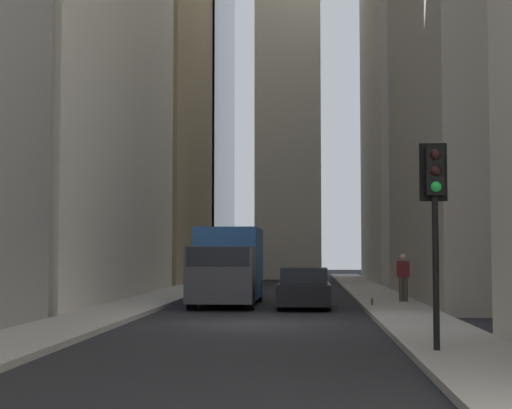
% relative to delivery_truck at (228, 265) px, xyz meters
% --- Properties ---
extents(ground_plane, '(135.00, 135.00, 0.00)m').
position_rel_delivery_truck_xyz_m(ground_plane, '(-7.47, -1.40, -1.46)').
color(ground_plane, black).
extents(sidewalk_right, '(90.00, 2.20, 0.14)m').
position_rel_delivery_truck_xyz_m(sidewalk_right, '(-7.47, 3.10, -1.39)').
color(sidewalk_right, gray).
rests_on(sidewalk_right, ground_plane).
extents(sidewalk_left, '(90.00, 2.20, 0.14)m').
position_rel_delivery_truck_xyz_m(sidewalk_left, '(-7.47, -5.90, -1.39)').
color(sidewalk_left, gray).
rests_on(sidewalk_left, ground_plane).
extents(building_left_far, '(17.21, 10.00, 29.73)m').
position_rel_delivery_truck_xyz_m(building_left_far, '(23.50, -12.00, 13.40)').
color(building_left_far, '#B7B2A5').
rests_on(building_left_far, ground_plane).
extents(building_right_far, '(17.43, 10.00, 29.92)m').
position_rel_delivery_truck_xyz_m(building_right_far, '(22.70, 9.20, 13.50)').
color(building_right_far, '#9E8966').
rests_on(building_right_far, ground_plane).
extents(church_spire, '(5.24, 5.24, 33.11)m').
position_rel_delivery_truck_xyz_m(church_spire, '(30.07, -1.52, 15.78)').
color(church_spire, '#B7B2A5').
rests_on(church_spire, ground_plane).
extents(delivery_truck, '(6.46, 2.25, 2.84)m').
position_rel_delivery_truck_xyz_m(delivery_truck, '(0.00, 0.00, 0.00)').
color(delivery_truck, '#285699').
rests_on(delivery_truck, ground_plane).
extents(sedan_black, '(4.30, 1.78, 1.42)m').
position_rel_delivery_truck_xyz_m(sedan_black, '(-1.33, -2.80, -0.80)').
color(sedan_black, black).
rests_on(sedan_black, ground_plane).
extents(traffic_light_foreground, '(0.43, 0.52, 3.86)m').
position_rel_delivery_truck_xyz_m(traffic_light_foreground, '(-14.23, -5.31, 1.52)').
color(traffic_light_foreground, black).
rests_on(traffic_light_foreground, sidewalk_left).
extents(pedestrian, '(0.26, 0.44, 1.74)m').
position_rel_delivery_truck_xyz_m(pedestrian, '(0.44, -6.43, -0.37)').
color(pedestrian, '#473D33').
rests_on(pedestrian, sidewalk_left).
extents(discarded_bottle, '(0.07, 0.07, 0.27)m').
position_rel_delivery_truck_xyz_m(discarded_bottle, '(-1.74, -5.12, -1.21)').
color(discarded_bottle, brown).
rests_on(discarded_bottle, sidewalk_left).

